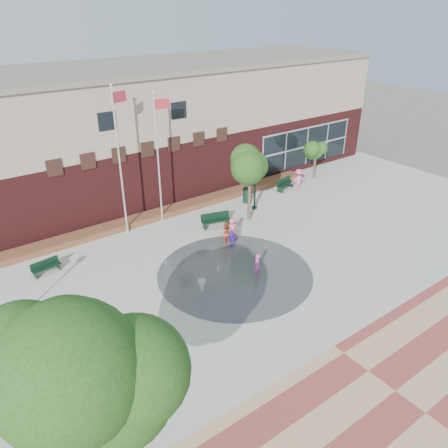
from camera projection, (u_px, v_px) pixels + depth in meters
ground at (272, 300)px, 21.56m from camera, size 120.00×120.00×0.00m
plaza_concrete at (224, 265)px, 24.43m from camera, size 46.00×18.00×0.01m
paver_band at (395, 391)px, 16.52m from camera, size 46.00×6.00×0.01m
splash_pad at (235, 273)px, 23.71m from camera, size 8.40×8.40×0.01m
library_building at (116, 132)px, 32.01m from camera, size 44.40×10.40×9.20m
flower_bed at (159, 217)px, 29.89m from camera, size 26.00×1.20×0.40m
flagpole_left at (120, 155)px, 25.59m from camera, size 1.04×0.42×9.24m
flagpole_right at (158, 153)px, 27.31m from camera, size 1.04×0.25×8.50m
lamp_right at (255, 177)px, 30.01m from camera, size 0.41×0.41×3.89m
bench_left at (47, 269)px, 23.59m from camera, size 1.59×0.64×0.78m
bench_mid at (216, 223)px, 28.45m from camera, size 2.00×1.02×0.97m
bench_right at (285, 186)px, 34.13m from camera, size 1.91×0.95×0.92m
trash_can at (247, 195)px, 31.86m from camera, size 0.68×0.68×1.11m
tree_big_left at (79, 374)px, 10.43m from camera, size 4.56×4.56×7.29m
tree_mid at (250, 166)px, 27.83m from camera, size 3.10×3.10×5.23m
tree_small_right at (316, 149)px, 35.42m from camera, size 2.04×2.04×3.48m
water_jet_a at (202, 294)px, 22.03m from camera, size 0.41×0.41×0.79m
water_jet_b at (218, 274)px, 23.63m from camera, size 0.17×0.17×0.38m
child_splash at (257, 266)px, 23.13m from camera, size 0.60×0.52×1.38m
adult_red at (225, 233)px, 26.34m from camera, size 0.83×0.73×1.44m
adult_pink at (232, 229)px, 26.86m from camera, size 0.82×0.73×1.41m
child_blue at (233, 239)px, 26.04m from camera, size 0.67×0.30×1.11m
person_bench at (298, 180)px, 33.72m from camera, size 1.28×0.98×1.75m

